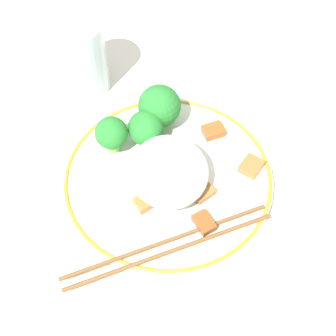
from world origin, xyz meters
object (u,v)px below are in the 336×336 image
(plate, at_px, (168,180))
(broccoli_back_right, at_px, (111,134))
(broccoli_back_center, at_px, (146,128))
(broccoli_back_left, at_px, (163,106))
(drinking_glass, at_px, (81,56))
(chopsticks, at_px, (168,247))

(plate, bearing_deg, broccoli_back_right, 50.07)
(broccoli_back_center, bearing_deg, broccoli_back_left, -42.80)
(broccoli_back_center, height_order, drinking_glass, drinking_glass)
(plate, xyz_separation_m, drinking_glass, (0.18, 0.09, 0.05))
(broccoli_back_left, relative_size, broccoli_back_center, 1.24)
(chopsticks, height_order, drinking_glass, drinking_glass)
(broccoli_back_left, xyz_separation_m, drinking_glass, (0.09, 0.10, 0.01))
(broccoli_back_right, bearing_deg, drinking_glass, 13.74)
(broccoli_back_left, distance_m, broccoli_back_center, 0.04)
(plate, xyz_separation_m, broccoli_back_right, (0.05, 0.06, 0.04))
(broccoli_back_left, xyz_separation_m, broccoli_back_right, (-0.03, 0.07, -0.00))
(plate, height_order, broccoli_back_right, broccoli_back_right)
(plate, distance_m, broccoli_back_left, 0.09)
(plate, distance_m, broccoli_back_center, 0.07)
(plate, distance_m, drinking_glass, 0.21)
(broccoli_back_left, distance_m, drinking_glass, 0.14)
(broccoli_back_center, relative_size, broccoli_back_right, 0.96)
(plate, height_order, broccoli_back_left, broccoli_back_left)
(broccoli_back_left, relative_size, drinking_glass, 0.56)
(broccoli_back_left, xyz_separation_m, chopsticks, (-0.18, 0.02, -0.03))
(broccoli_back_center, bearing_deg, plate, -160.69)
(broccoli_back_center, bearing_deg, chopsticks, -176.96)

